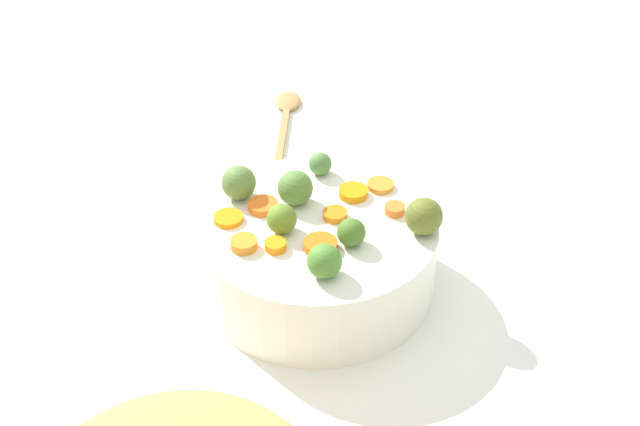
# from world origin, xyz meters

# --- Properties ---
(tabletop) EXTENTS (2.40, 2.40, 0.02)m
(tabletop) POSITION_xyz_m (0.00, 0.00, 0.01)
(tabletop) COLOR white
(tabletop) RESTS_ON ground
(serving_bowl_carrots) EXTENTS (0.29, 0.29, 0.10)m
(serving_bowl_carrots) POSITION_xyz_m (-0.00, 0.00, 0.07)
(serving_bowl_carrots) COLOR white
(serving_bowl_carrots) RESTS_ON tabletop
(carrot_slice_0) EXTENTS (0.05, 0.05, 0.01)m
(carrot_slice_0) POSITION_xyz_m (0.05, 0.01, 0.12)
(carrot_slice_0) COLOR orange
(carrot_slice_0) RESTS_ON serving_bowl_carrots
(carrot_slice_1) EXTENTS (0.05, 0.05, 0.01)m
(carrot_slice_1) POSITION_xyz_m (-0.07, 0.08, 0.12)
(carrot_slice_1) COLOR orange
(carrot_slice_1) RESTS_ON serving_bowl_carrots
(carrot_slice_2) EXTENTS (0.03, 0.03, 0.01)m
(carrot_slice_2) POSITION_xyz_m (0.05, -0.04, 0.12)
(carrot_slice_2) COLOR orange
(carrot_slice_2) RESTS_ON serving_bowl_carrots
(carrot_slice_3) EXTENTS (0.05, 0.05, 0.01)m
(carrot_slice_3) POSITION_xyz_m (-0.02, -0.07, 0.12)
(carrot_slice_3) COLOR orange
(carrot_slice_3) RESTS_ON serving_bowl_carrots
(carrot_slice_4) EXTENTS (0.04, 0.04, 0.01)m
(carrot_slice_4) POSITION_xyz_m (-0.00, -0.10, 0.12)
(carrot_slice_4) COLOR orange
(carrot_slice_4) RESTS_ON serving_bowl_carrots
(carrot_slice_5) EXTENTS (0.04, 0.04, 0.01)m
(carrot_slice_5) POSITION_xyz_m (0.05, -0.08, 0.12)
(carrot_slice_5) COLOR orange
(carrot_slice_5) RESTS_ON serving_bowl_carrots
(carrot_slice_6) EXTENTS (0.04, 0.04, 0.01)m
(carrot_slice_6) POSITION_xyz_m (-0.01, 0.02, 0.12)
(carrot_slice_6) COLOR orange
(carrot_slice_6) RESTS_ON serving_bowl_carrots
(carrot_slice_7) EXTENTS (0.03, 0.03, 0.01)m
(carrot_slice_7) POSITION_xyz_m (-0.02, 0.09, 0.12)
(carrot_slice_7) COLOR orange
(carrot_slice_7) RESTS_ON serving_bowl_carrots
(carrot_slice_8) EXTENTS (0.05, 0.05, 0.01)m
(carrot_slice_8) POSITION_xyz_m (-0.06, 0.04, 0.12)
(carrot_slice_8) COLOR orange
(carrot_slice_8) RESTS_ON serving_bowl_carrots
(brussels_sprout_0) EXTENTS (0.03, 0.03, 0.03)m
(brussels_sprout_0) POSITION_xyz_m (-0.10, 0.00, 0.13)
(brussels_sprout_0) COLOR #508140
(brussels_sprout_0) RESTS_ON serving_bowl_carrots
(brussels_sprout_1) EXTENTS (0.04, 0.04, 0.04)m
(brussels_sprout_1) POSITION_xyz_m (-0.04, -0.03, 0.14)
(brussels_sprout_1) COLOR #547E34
(brussels_sprout_1) RESTS_ON serving_bowl_carrots
(brussels_sprout_2) EXTENTS (0.03, 0.03, 0.03)m
(brussels_sprout_2) POSITION_xyz_m (0.04, 0.04, 0.13)
(brussels_sprout_2) COLOR #467224
(brussels_sprout_2) RESTS_ON serving_bowl_carrots
(brussels_sprout_3) EXTENTS (0.04, 0.04, 0.04)m
(brussels_sprout_3) POSITION_xyz_m (0.01, 0.12, 0.14)
(brussels_sprout_3) COLOR #5F6B26
(brussels_sprout_3) RESTS_ON serving_bowl_carrots
(brussels_sprout_4) EXTENTS (0.04, 0.04, 0.04)m
(brussels_sprout_4) POSITION_xyz_m (0.02, -0.04, 0.13)
(brussels_sprout_4) COLOR olive
(brussels_sprout_4) RESTS_ON serving_bowl_carrots
(brussels_sprout_5) EXTENTS (0.04, 0.04, 0.04)m
(brussels_sprout_5) POSITION_xyz_m (-0.05, -0.10, 0.14)
(brussels_sprout_5) COLOR #5C7E3B
(brussels_sprout_5) RESTS_ON serving_bowl_carrots
(brussels_sprout_6) EXTENTS (0.04, 0.04, 0.04)m
(brussels_sprout_6) POSITION_xyz_m (0.09, 0.01, 0.13)
(brussels_sprout_6) COLOR #4D832E
(brussels_sprout_6) RESTS_ON serving_bowl_carrots
(wooden_spoon) EXTENTS (0.33, 0.04, 0.01)m
(wooden_spoon) POSITION_xyz_m (-0.38, -0.07, 0.03)
(wooden_spoon) COLOR #B9864C
(wooden_spoon) RESTS_ON tabletop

